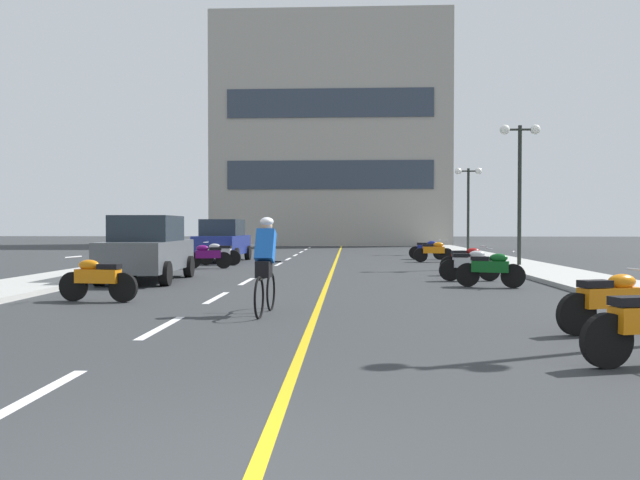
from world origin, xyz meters
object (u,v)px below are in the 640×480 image
motorcycle_8 (434,251)px  motorcycle_9 (428,249)px  parked_car_mid (223,240)px  motorcycle_4 (470,264)px  parked_car_near (148,248)px  motorcycle_2 (97,278)px  motorcycle_7 (219,253)px  cyclist_rider (265,263)px  street_lamp_mid (520,162)px  street_lamp_far (468,190)px  motorcycle_6 (208,256)px  motorcycle_1 (611,301)px  motorcycle_5 (467,260)px  motorcycle_3 (491,269)px

motorcycle_8 → motorcycle_9: bearing=89.6°
parked_car_mid → motorcycle_4: parked_car_mid is taller
parked_car_near → motorcycle_2: size_ratio=2.51×
parked_car_mid → motorcycle_2: parked_car_mid is taller
motorcycle_7 → motorcycle_4: bearing=-38.5°
motorcycle_7 → cyclist_rider: cyclist_rider is taller
street_lamp_mid → motorcycle_7: 11.82m
street_lamp_mid → street_lamp_far: 11.69m
motorcycle_6 → motorcycle_7: (0.02, 1.95, 0.00)m
parked_car_near → parked_car_mid: same height
parked_car_mid → street_lamp_far: bearing=33.3°
motorcycle_1 → motorcycle_8: same height
street_lamp_far → motorcycle_5: bearing=-100.6°
motorcycle_1 → motorcycle_3: size_ratio=1.00×
motorcycle_6 → motorcycle_9: bearing=37.7°
motorcycle_3 → street_lamp_mid: bearing=70.4°
motorcycle_5 → motorcycle_7: size_ratio=1.00×
parked_car_mid → motorcycle_5: (9.15, -7.37, -0.44)m
motorcycle_9 → cyclist_rider: bearing=-105.4°
parked_car_mid → motorcycle_9: bearing=12.4°
motorcycle_8 → motorcycle_9: 2.20m
street_lamp_far → parked_car_mid: bearing=-146.7°
motorcycle_2 → motorcycle_4: 9.96m
motorcycle_2 → motorcycle_5: 11.44m
street_lamp_mid → motorcycle_5: bearing=-125.4°
parked_car_mid → cyclist_rider: parked_car_mid is taller
parked_car_mid → motorcycle_8: (9.07, -0.19, -0.44)m
parked_car_near → motorcycle_6: 5.29m
motorcycle_1 → motorcycle_6: bearing=123.1°
parked_car_near → parked_car_mid: 9.96m
parked_car_near → motorcycle_3: (9.13, -1.36, -0.44)m
parked_car_mid → motorcycle_8: 9.08m
street_lamp_mid → motorcycle_1: (-2.50, -14.40, -3.39)m
cyclist_rider → motorcycle_6: bearing=107.2°
motorcycle_1 → street_lamp_mid: bearing=80.1°
motorcycle_3 → motorcycle_8: 11.13m
motorcycle_3 → parked_car_mid: bearing=128.5°
street_lamp_far → motorcycle_5: 15.82m
motorcycle_6 → motorcycle_8: same height
motorcycle_4 → motorcycle_8: 9.29m
parked_car_mid → motorcycle_4: size_ratio=2.49×
street_lamp_mid → motorcycle_8: 5.59m
motorcycle_5 → cyclist_rider: cyclist_rider is taller
motorcycle_9 → motorcycle_5: bearing=-89.6°
motorcycle_7 → motorcycle_8: (8.65, 2.57, 0.00)m
parked_car_mid → motorcycle_3: parked_car_mid is taller
street_lamp_far → parked_car_near: street_lamp_far is taller
parked_car_near → motorcycle_5: size_ratio=2.51×
parked_car_near → motorcycle_6: bearing=84.4°
motorcycle_7 → motorcycle_9: bearing=28.8°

